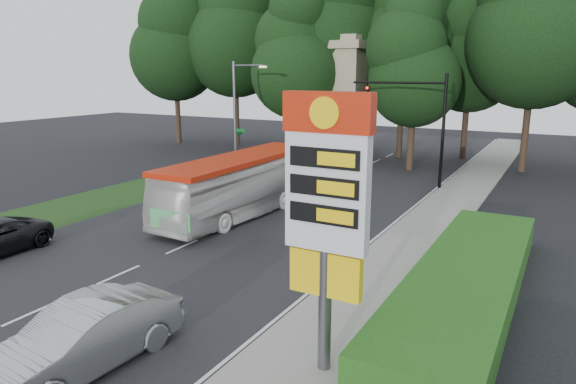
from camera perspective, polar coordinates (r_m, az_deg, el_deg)
The scene contains 20 objects.
ground at distance 17.82m, azimuth -27.85°, elevation -12.48°, with size 120.00×120.00×0.00m, color black.
road_surface at distance 25.76m, azimuth -5.19°, elevation -3.21°, with size 14.00×80.00×0.02m, color black.
sidewalk_right at distance 22.32m, azimuth 13.32°, elevation -6.00°, with size 3.00×80.00×0.12m, color gray.
grass_verge_left at distance 36.05m, azimuth -12.40°, elevation 1.28°, with size 5.00×50.00×0.02m, color #193814.
hedge at distance 17.88m, azimuth 19.22°, elevation -9.46°, with size 3.00×14.00×1.20m, color #1E5516.
gas_station_pylon at distance 11.77m, azimuth 4.33°, elevation -0.68°, with size 2.10×0.45×6.85m.
traffic_signal_mast at distance 33.54m, azimuth 14.75°, elevation 8.34°, with size 6.10×0.35×7.20m.
streetlight_signs at distance 37.03m, azimuth -5.65°, elevation 8.76°, with size 2.75×0.98×8.00m.
monument at distance 41.64m, azimuth 6.48°, elevation 10.15°, with size 3.00×3.00×10.05m.
tree_far_west at distance 54.94m, azimuth -12.53°, elevation 16.47°, with size 8.96×8.96×17.60m.
tree_west_mid at distance 52.92m, azimuth -5.94°, elevation 17.93°, with size 9.80×9.80×19.25m.
tree_west_near at distance 51.41m, azimuth 1.17°, elevation 16.27°, with size 8.40×8.40×16.50m.
tree_center_left at distance 45.78m, azimuth 4.58°, elevation 19.13°, with size 10.08×10.08×19.80m.
tree_center_right at distance 45.45m, azimuth 12.90°, elevation 17.62°, with size 9.24×9.24×18.15m.
tree_east_near at distance 46.16m, azimuth 19.72°, elevation 15.46°, with size 8.12×8.12×15.95m.
tree_east_mid at distance 41.72m, azimuth 26.03°, elevation 17.56°, with size 9.52×9.52×18.70m.
tree_monument_left at distance 42.41m, azimuth 0.90°, elevation 15.11°, with size 7.28×7.28×14.30m.
tree_monument_right at distance 39.33m, azimuth 13.94°, elevation 13.91°, with size 6.72×6.72×13.20m.
transit_bus at distance 26.48m, azimuth -5.20°, elevation 0.67°, with size 2.59×11.09×3.09m, color silver.
sedan_silver at distance 14.09m, azimuth -21.81°, elevation -14.85°, with size 1.82×5.22×1.72m, color #A2A5AA.
Camera 1 is at (13.93, -8.41, 7.27)m, focal length 32.00 mm.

